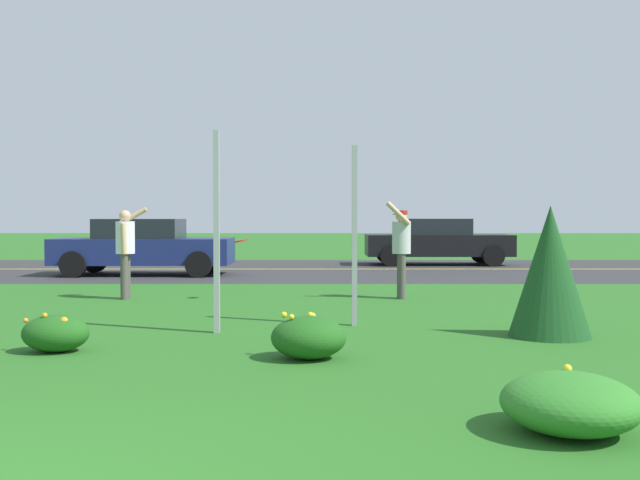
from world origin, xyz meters
The scene contains 14 objects.
ground_plane centered at (0.00, 9.12, 0.00)m, with size 120.00×120.00×0.00m, color #26601E.
highway_strip centered at (0.00, 18.24, 0.00)m, with size 120.00×9.44×0.01m, color #2D2D30.
highway_center_stripe centered at (0.00, 18.24, 0.01)m, with size 120.00×0.16×0.00m, color yellow.
daylily_clump_front_right centered at (1.88, 4.49, 0.23)m, with size 0.79×0.76×0.48m.
daylily_clump_mid_center centered at (3.72, 1.76, 0.21)m, with size 0.95×0.99×0.44m.
daylily_clump_mid_left centered at (-0.92, 4.90, 0.21)m, with size 0.73×0.59×0.45m.
sign_post_near_path centered at (0.67, 6.30, 1.30)m, with size 0.07×0.10×2.60m.
sign_post_by_roadside centered at (2.47, 6.96, 1.24)m, with size 0.07×0.10×2.47m.
evergreen_shrub_side centered at (4.86, 5.97, 0.82)m, with size 1.02×1.02×1.64m, color #19471E.
person_thrower_white_shirt centered at (-1.55, 10.36, 0.97)m, with size 0.53×0.49×1.68m.
person_catcher_red_cap_gray_shirt centered at (3.48, 10.42, 0.99)m, with size 0.48×0.49×1.78m.
frisbee_red centered at (0.57, 10.16, 1.07)m, with size 0.26×0.26×0.09m.
car_navy_center_right centered at (-2.57, 16.12, 0.74)m, with size 4.50×2.00×1.45m.
car_black_rightmost centered at (5.68, 20.36, 0.74)m, with size 4.50×2.00×1.45m.
Camera 1 is at (2.00, -3.41, 1.48)m, focal length 42.52 mm.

